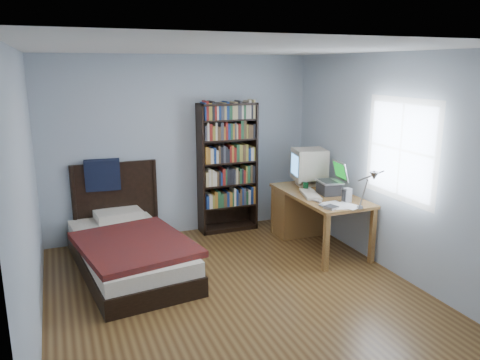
{
  "coord_description": "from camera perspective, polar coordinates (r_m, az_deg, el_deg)",
  "views": [
    {
      "loc": [
        -1.64,
        -4.2,
        2.35
      ],
      "look_at": [
        0.35,
        0.77,
        1.04
      ],
      "focal_mm": 35.0,
      "sensor_mm": 36.0,
      "label": 1
    }
  ],
  "objects": [
    {
      "name": "room",
      "position": [
        4.64,
        -0.15,
        0.13
      ],
      "size": [
        4.2,
        4.24,
        2.5
      ],
      "color": "#4E3017",
      "rests_on": "ground"
    },
    {
      "name": "desk",
      "position": [
        6.59,
        7.79,
        -3.45
      ],
      "size": [
        0.75,
        1.49,
        0.73
      ],
      "color": "brown",
      "rests_on": "floor"
    },
    {
      "name": "crt_monitor",
      "position": [
        6.54,
        8.32,
        1.89
      ],
      "size": [
        0.52,
        0.49,
        0.51
      ],
      "color": "beige",
      "rests_on": "desk"
    },
    {
      "name": "laptop",
      "position": [
        6.15,
        10.91,
        -0.63
      ],
      "size": [
        0.38,
        0.38,
        0.42
      ],
      "color": "#2D2D30",
      "rests_on": "desk"
    },
    {
      "name": "desk_lamp",
      "position": [
        5.21,
        15.8,
        0.06
      ],
      "size": [
        0.2,
        0.45,
        0.54
      ],
      "color": "#99999E",
      "rests_on": "desk"
    },
    {
      "name": "keyboard",
      "position": [
        6.05,
        8.58,
        -1.75
      ],
      "size": [
        0.32,
        0.51,
        0.05
      ],
      "primitive_type": "cube",
      "rotation": [
        0.0,
        0.07,
        -0.29
      ],
      "color": "beige",
      "rests_on": "desk"
    },
    {
      "name": "speaker",
      "position": [
        5.84,
        12.91,
        -1.8
      ],
      "size": [
        0.09,
        0.09,
        0.17
      ],
      "primitive_type": "cube",
      "rotation": [
        0.0,
        0.0,
        0.05
      ],
      "color": "gray",
      "rests_on": "desk"
    },
    {
      "name": "soda_can",
      "position": [
        6.26,
        8.02,
        -0.76
      ],
      "size": [
        0.07,
        0.07,
        0.12
      ],
      "primitive_type": "cylinder",
      "color": "#073519",
      "rests_on": "desk"
    },
    {
      "name": "mouse",
      "position": [
        6.34,
        8.47,
        -1.03
      ],
      "size": [
        0.06,
        0.1,
        0.03
      ],
      "primitive_type": "ellipsoid",
      "color": "silver",
      "rests_on": "desk"
    },
    {
      "name": "phone_silver",
      "position": [
        5.79,
        9.44,
        -2.55
      ],
      "size": [
        0.07,
        0.1,
        0.02
      ],
      "primitive_type": "cube",
      "rotation": [
        0.0,
        0.0,
        0.23
      ],
      "color": "#B4B4B9",
      "rests_on": "desk"
    },
    {
      "name": "phone_grey",
      "position": [
        5.62,
        9.98,
        -3.08
      ],
      "size": [
        0.05,
        0.09,
        0.02
      ],
      "primitive_type": "cube",
      "rotation": [
        0.0,
        0.0,
        0.13
      ],
      "color": "gray",
      "rests_on": "desk"
    },
    {
      "name": "external_drive",
      "position": [
        5.55,
        11.04,
        -3.3
      ],
      "size": [
        0.17,
        0.17,
        0.03
      ],
      "primitive_type": "cube",
      "rotation": [
        0.0,
        0.0,
        0.34
      ],
      "color": "gray",
      "rests_on": "desk"
    },
    {
      "name": "bookshelf",
      "position": [
        6.69,
        -1.52,
        1.51
      ],
      "size": [
        0.83,
        0.3,
        1.85
      ],
      "color": "black",
      "rests_on": "floor"
    },
    {
      "name": "bed",
      "position": [
        5.76,
        -13.52,
        -7.95
      ],
      "size": [
        1.37,
        2.24,
        1.16
      ],
      "color": "black",
      "rests_on": "floor"
    }
  ]
}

